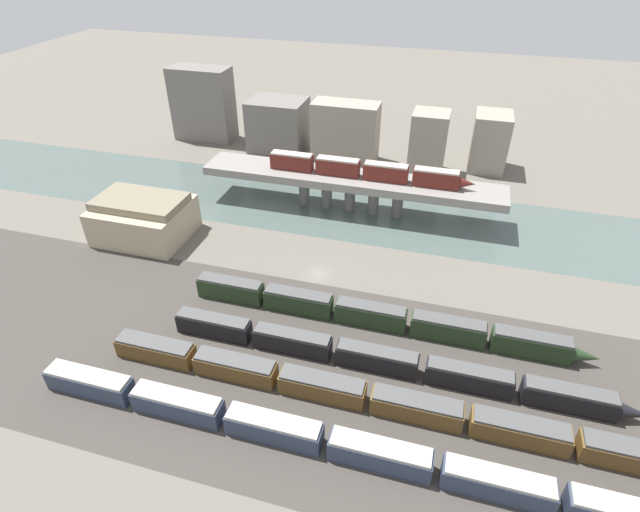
{
  "coord_description": "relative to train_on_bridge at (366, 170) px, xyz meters",
  "views": [
    {
      "loc": [
        21.36,
        -73.91,
        57.21
      ],
      "look_at": [
        0.0,
        1.21,
        3.42
      ],
      "focal_mm": 28.0,
      "sensor_mm": 36.0,
      "label": 1
    }
  ],
  "objects": [
    {
      "name": "train_yard_outer",
      "position": [
        10.11,
        -37.56,
        -8.48
      ],
      "size": [
        66.68,
        2.81,
        3.99
      ],
      "color": "#23381E",
      "rests_on": "ground"
    },
    {
      "name": "city_block_center",
      "position": [
        -11.43,
        28.02,
        -2.49
      ],
      "size": [
        17.91,
        8.16,
        15.9
      ],
      "primitive_type": "cube",
      "color": "gray",
      "rests_on": "ground"
    },
    {
      "name": "train_yard_far",
      "position": [
        13.07,
        -46.93,
        -8.65
      ],
      "size": [
        70.6,
        2.68,
        3.66
      ],
      "color": "black",
      "rests_on": "ground"
    },
    {
      "name": "ground_plane",
      "position": [
        -3.47,
        -26.41,
        -10.44
      ],
      "size": [
        400.0,
        400.0,
        0.0
      ],
      "primitive_type": "plane",
      "color": "#666056"
    },
    {
      "name": "train_on_bridge",
      "position": [
        0.0,
        0.0,
        0.0
      ],
      "size": [
        45.65,
        2.66,
        3.86
      ],
      "color": "#5B1E19",
      "rests_on": "bridge"
    },
    {
      "name": "train_yard_mid",
      "position": [
        20.09,
        -54.25,
        -8.76
      ],
      "size": [
        96.86,
        3.13,
        3.43
      ],
      "color": "brown",
      "rests_on": "ground"
    },
    {
      "name": "river_water",
      "position": [
        -3.47,
        -0.0,
        -10.44
      ],
      "size": [
        320.0,
        27.6,
        0.01
      ],
      "primitive_type": "cube",
      "color": "#4C5B56",
      "rests_on": "ground"
    },
    {
      "name": "train_yard_near",
      "position": [
        16.64,
        -62.71,
        -8.69
      ],
      "size": [
        101.56,
        3.03,
        3.58
      ],
      "color": "#2D384C",
      "rests_on": "ground"
    },
    {
      "name": "city_block_far_right",
      "position": [
        26.67,
        32.72,
        -2.98
      ],
      "size": [
        9.28,
        10.82,
        14.93
      ],
      "primitive_type": "cube",
      "color": "gray",
      "rests_on": "ground"
    },
    {
      "name": "warehouse_building",
      "position": [
        -42.77,
        -22.96,
        -6.15
      ],
      "size": [
        18.43,
        15.02,
        9.02
      ],
      "color": "tan",
      "rests_on": "ground"
    },
    {
      "name": "city_block_right",
      "position": [
        11.22,
        25.86,
        -2.37
      ],
      "size": [
        9.11,
        9.0,
        16.16
      ],
      "primitive_type": "cube",
      "color": "gray",
      "rests_on": "ground"
    },
    {
      "name": "railbed_yard",
      "position": [
        -3.47,
        -50.41,
        -10.44
      ],
      "size": [
        280.0,
        42.0,
        0.01
      ],
      "primitive_type": "cube",
      "color": "#423D38",
      "rests_on": "ground"
    },
    {
      "name": "city_block_left",
      "position": [
        -31.64,
        30.01,
        -3.26
      ],
      "size": [
        15.69,
        12.48,
        14.37
      ],
      "primitive_type": "cube",
      "color": "slate",
      "rests_on": "ground"
    },
    {
      "name": "bridge",
      "position": [
        -3.47,
        0.0,
        -3.4
      ],
      "size": [
        68.43,
        9.82,
        8.55
      ],
      "color": "gray",
      "rests_on": "ground"
    },
    {
      "name": "city_block_far_left",
      "position": [
        -55.89,
        31.97,
        0.07
      ],
      "size": [
        17.68,
        8.34,
        21.04
      ],
      "primitive_type": "cube",
      "color": "slate",
      "rests_on": "ground"
    }
  ]
}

